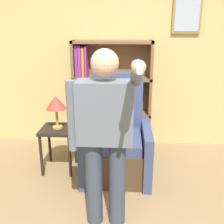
{
  "coord_description": "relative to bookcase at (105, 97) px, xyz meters",
  "views": [
    {
      "loc": [
        0.15,
        -1.91,
        1.78
      ],
      "look_at": [
        -0.0,
        0.59,
        0.97
      ],
      "focal_mm": 42.0,
      "sensor_mm": 36.0,
      "label": 1
    }
  ],
  "objects": [
    {
      "name": "bookcase",
      "position": [
        0.0,
        0.0,
        0.0
      ],
      "size": [
        1.15,
        0.28,
        1.61
      ],
      "color": "brown",
      "rests_on": "ground_plane"
    },
    {
      "name": "side_table",
      "position": [
        -0.53,
        -0.76,
        -0.31
      ],
      "size": [
        0.41,
        0.41,
        0.58
      ],
      "color": "black",
      "rests_on": "ground_plane"
    },
    {
      "name": "armchair",
      "position": [
        0.22,
        -0.78,
        -0.4
      ],
      "size": [
        0.82,
        0.82,
        1.25
      ],
      "color": "#4C3823",
      "rests_on": "ground_plane"
    },
    {
      "name": "person_standing",
      "position": [
        0.15,
        -1.72,
        0.16
      ],
      "size": [
        0.62,
        0.78,
        1.63
      ],
      "color": "#384256",
      "rests_on": "ground_plane"
    },
    {
      "name": "wall_back",
      "position": [
        0.2,
        0.16,
        0.62
      ],
      "size": [
        8.0,
        0.11,
        2.8
      ],
      "color": "tan",
      "rests_on": "ground_plane"
    },
    {
      "name": "table_lamp",
      "position": [
        -0.53,
        -0.76,
        0.11
      ],
      "size": [
        0.25,
        0.25,
        0.42
      ],
      "color": "gold",
      "rests_on": "side_table"
    }
  ]
}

